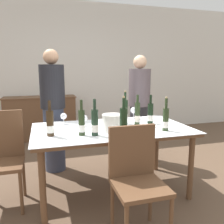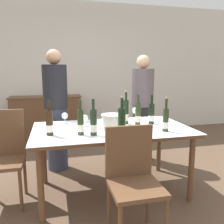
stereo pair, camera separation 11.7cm
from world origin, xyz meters
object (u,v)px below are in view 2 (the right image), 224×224
Objects in this scene: wine_glass_0 at (135,111)px; wine_bottle_5 at (166,120)px; wine_bottle_0 at (94,123)px; ice_bucket at (112,123)px; wine_bottle_2 at (122,124)px; dining_table at (112,134)px; wine_bottle_3 at (49,123)px; chair_near_front at (133,174)px; wine_glass_2 at (85,118)px; sideboard_cabinet at (47,117)px; wine_bottle_1 at (151,114)px; wine_bottle_7 at (126,112)px; wine_glass_1 at (65,116)px; wine_bottle_6 at (138,114)px; person_host at (56,111)px; wine_bottle_4 at (81,123)px; person_guest_left at (142,109)px; chair_left_end at (3,151)px.

wine_bottle_5 is at bearing -81.57° from wine_glass_0.
wine_bottle_0 and wine_bottle_5 have the same top height.
ice_bucket is 0.24m from wine_bottle_2.
wine_bottle_3 is at bearing -168.18° from dining_table.
chair_near_front is at bearing -85.88° from ice_bucket.
ice_bucket reaches higher than wine_glass_2.
wine_glass_0 is 0.17× the size of chair_near_front.
wine_bottle_1 is (1.29, -2.38, 0.45)m from sideboard_cabinet.
wine_glass_2 is (-0.79, 0.07, -0.03)m from wine_bottle_1.
wine_bottle_1 is at bearing -13.11° from wine_bottle_7.
wine_bottle_2 is at bearing -55.51° from wine_glass_1.
wine_bottle_6 is at bearing 11.30° from dining_table.
sideboard_cabinet is 2.18m from wine_glass_1.
wine_bottle_2 is 1.13× the size of wine_bottle_3.
wine_glass_1 is 1.22m from chair_near_front.
wine_bottle_3 is (0.11, -2.61, 0.45)m from sideboard_cabinet.
person_host is at bearing 126.24° from dining_table.
wine_bottle_1 is (0.54, 0.24, 0.02)m from ice_bucket.
wine_bottle_7 is at bearing 69.54° from wine_bottle_2.
wine_bottle_4 is 1.50m from person_guest_left.
ice_bucket is 0.68m from wine_glass_1.
wine_bottle_2 is 1.35m from person_host.
wine_bottle_3 is 0.97× the size of wine_bottle_5.
wine_glass_1 is at bearing 20.91° from chair_left_end.
wine_bottle_1 is 1.01m from chair_near_front.
wine_bottle_7 reaches higher than ice_bucket.
person_guest_left is (0.36, 0.80, -0.08)m from wine_bottle_6.
wine_bottle_6 is 2.66× the size of wine_glass_1.
wine_glass_0 is (0.41, 0.39, 0.18)m from dining_table.
wine_bottle_7 is (0.20, 0.54, 0.00)m from wine_bottle_2.
wine_bottle_0 is 0.65m from chair_near_front.
ice_bucket is 0.63× the size of wine_bottle_5.
chair_near_front is at bearing -64.77° from wine_glass_1.
ice_bucket is (-0.04, -0.16, 0.17)m from dining_table.
wine_glass_2 is (-0.69, -0.24, -0.02)m from wine_glass_0.
sideboard_cabinet is at bearing 119.99° from wine_glass_0.
sideboard_cabinet is 2.40m from wine_glass_2.
wine_glass_1 is (0.29, -2.12, 0.42)m from sideboard_cabinet.
sideboard_cabinet is at bearing 107.64° from dining_table.
sideboard_cabinet is 4.00× the size of wine_bottle_3.
ice_bucket is 0.40m from wine_bottle_7.
wine_bottle_2 is at bearing -125.42° from wine_bottle_6.
dining_table is at bearing -143.31° from wine_bottle_7.
wine_bottle_5 is (0.00, -0.36, 0.00)m from wine_bottle_1.
wine_bottle_4 is (-0.12, 0.04, -0.00)m from wine_bottle_0.
wine_bottle_4 reaches higher than wine_glass_2.
wine_bottle_2 reaches higher than wine_bottle_5.
sideboard_cabinet is at bearing 105.90° from ice_bucket.
wine_bottle_1 is 0.97× the size of wine_bottle_6.
wine_bottle_2 is 0.56m from wine_bottle_6.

